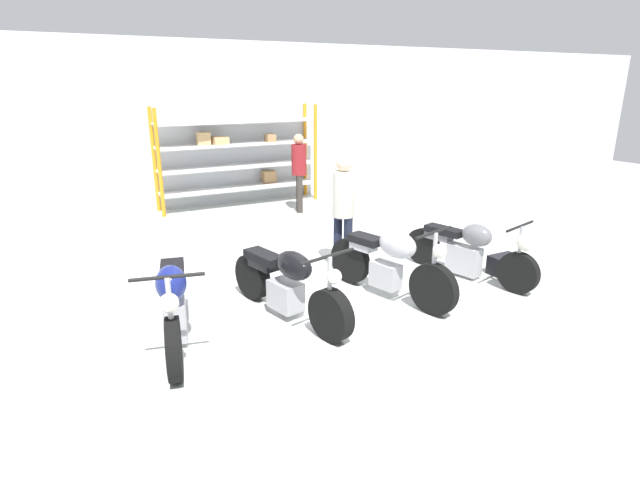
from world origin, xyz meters
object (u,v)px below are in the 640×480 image
(motorcycle_black, at_px, (288,284))
(toolbox, at_px, (503,264))
(motorcycle_grey, at_px, (469,250))
(person_browsing, at_px, (299,167))
(person_near_rack, at_px, (343,204))
(motorcycle_silver, at_px, (390,263))
(shelving_rack, at_px, (239,155))
(motorcycle_blue, at_px, (174,304))

(motorcycle_black, bearing_deg, toolbox, 73.50)
(motorcycle_grey, bearing_deg, person_browsing, 170.84)
(motorcycle_grey, xyz_separation_m, toolbox, (0.59, -0.13, -0.28))
(person_near_rack, bearing_deg, toolbox, 122.30)
(motorcycle_black, distance_m, toolbox, 3.43)
(motorcycle_black, bearing_deg, motorcycle_silver, 73.03)
(shelving_rack, distance_m, motorcycle_silver, 5.95)
(shelving_rack, bearing_deg, motorcycle_black, -103.76)
(shelving_rack, xyz_separation_m, motorcycle_grey, (1.40, -5.87, -0.73))
(motorcycle_silver, height_order, toolbox, motorcycle_silver)
(person_browsing, relative_size, toolbox, 3.82)
(shelving_rack, bearing_deg, person_browsing, -53.06)
(shelving_rack, height_order, motorcycle_silver, shelving_rack)
(motorcycle_blue, height_order, person_near_rack, person_near_rack)
(person_near_rack, bearing_deg, motorcycle_blue, -5.46)
(motorcycle_black, xyz_separation_m, motorcycle_grey, (2.83, -0.04, -0.01))
(motorcycle_blue, height_order, motorcycle_grey, motorcycle_blue)
(toolbox, bearing_deg, motorcycle_silver, 177.61)
(shelving_rack, xyz_separation_m, motorcycle_blue, (-2.75, -5.82, -0.70))
(motorcycle_silver, bearing_deg, toolbox, 72.32)
(person_browsing, bearing_deg, toolbox, 123.36)
(motorcycle_black, distance_m, motorcycle_grey, 2.83)
(shelving_rack, xyz_separation_m, person_browsing, (0.92, -1.22, -0.16))
(motorcycle_blue, bearing_deg, toolbox, 100.40)
(motorcycle_black, height_order, toolbox, motorcycle_black)
(motorcycle_silver, bearing_deg, motorcycle_black, -108.49)
(shelving_rack, relative_size, motorcycle_silver, 1.84)
(motorcycle_black, relative_size, motorcycle_grey, 1.00)
(motorcycle_black, xyz_separation_m, toolbox, (3.41, -0.16, -0.29))
(motorcycle_blue, height_order, motorcycle_black, motorcycle_blue)
(shelving_rack, xyz_separation_m, motorcycle_silver, (-0.02, -5.92, -0.66))
(motorcycle_grey, height_order, toolbox, motorcycle_grey)
(motorcycle_grey, relative_size, person_browsing, 1.23)
(motorcycle_grey, bearing_deg, shelving_rack, 178.34)
(shelving_rack, height_order, person_browsing, shelving_rack)
(person_browsing, relative_size, person_near_rack, 0.97)
(person_near_rack, relative_size, toolbox, 3.92)
(motorcycle_blue, relative_size, motorcycle_silver, 1.04)
(motorcycle_grey, bearing_deg, motorcycle_black, -105.78)
(shelving_rack, bearing_deg, motorcycle_silver, -90.17)
(motorcycle_black, distance_m, person_browsing, 5.21)
(shelving_rack, relative_size, motorcycle_grey, 1.79)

